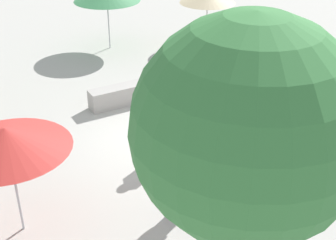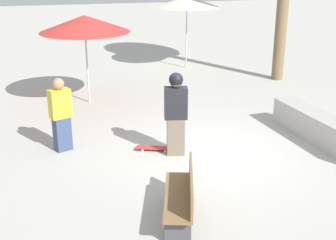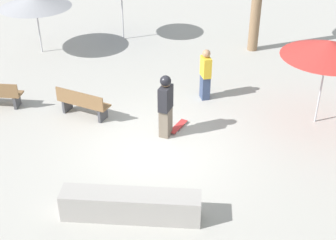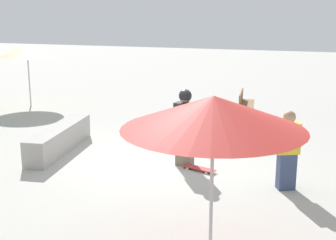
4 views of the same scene
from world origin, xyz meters
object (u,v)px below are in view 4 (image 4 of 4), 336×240
bench_near (245,104)px  bystander_watching (287,151)px  skateboard (199,168)px  skater_main (185,125)px  shade_umbrella_red (213,113)px  concrete_ledge (60,139)px  bench_far (228,124)px  shade_umbrella_tan (27,51)px

bench_near → bystander_watching: bystander_watching is taller
skateboard → bench_near: 5.62m
skater_main → bench_near: 5.39m
skateboard → bench_near: (0.15, 5.61, 0.37)m
bench_near → shade_umbrella_red: bearing=0.4°
bystander_watching → concrete_ledge: bearing=147.6°
concrete_ledge → bench_near: 6.54m
shade_umbrella_red → bench_near: bearing=95.9°
skateboard → shade_umbrella_red: 4.52m
skateboard → bench_near: bench_near is taller
skater_main → bench_far: (0.53, 2.55, -0.54)m
skater_main → shade_umbrella_red: size_ratio=0.72×
concrete_ledge → bench_far: 4.59m
skater_main → bench_far: skater_main is taller
shade_umbrella_red → shade_umbrella_tan: bearing=135.3°
shade_umbrella_tan → skateboard: bearing=-32.8°
concrete_ledge → bystander_watching: bearing=-8.5°
bench_near → bench_far: 2.78m
shade_umbrella_tan → concrete_ledge: bearing=-49.3°
concrete_ledge → skater_main: bearing=-1.4°
bench_far → bystander_watching: 3.80m
skateboard → shade_umbrella_red: shade_umbrella_red is taller
bench_far → bystander_watching: (1.81, -3.32, 0.38)m
skater_main → bench_far: bearing=88.2°
concrete_ledge → bench_near: size_ratio=1.84×
skater_main → bench_far: 2.66m
shade_umbrella_tan → bench_near: bearing=4.7°
concrete_ledge → skateboard: bearing=-5.4°
skater_main → bench_near: size_ratio=1.09×
shade_umbrella_red → bystander_watching: bearing=76.3°
skateboard → shade_umbrella_tan: shade_umbrella_tan is taller
skater_main → bystander_watching: bearing=-8.1°
concrete_ledge → bystander_watching: size_ratio=1.86×
bench_far → skater_main: bearing=3.1°
skater_main → bench_near: skater_main is taller
skateboard → concrete_ledge: (-3.74, 0.35, 0.26)m
bench_near → shade_umbrella_red: shade_umbrella_red is taller
skater_main → bystander_watching: (2.34, -0.77, -0.16)m
skater_main → shade_umbrella_red: bearing=-59.3°
bench_far → bystander_watching: bystander_watching is taller
skater_main → concrete_ledge: 3.40m
concrete_ledge → shade_umbrella_red: size_ratio=1.21×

